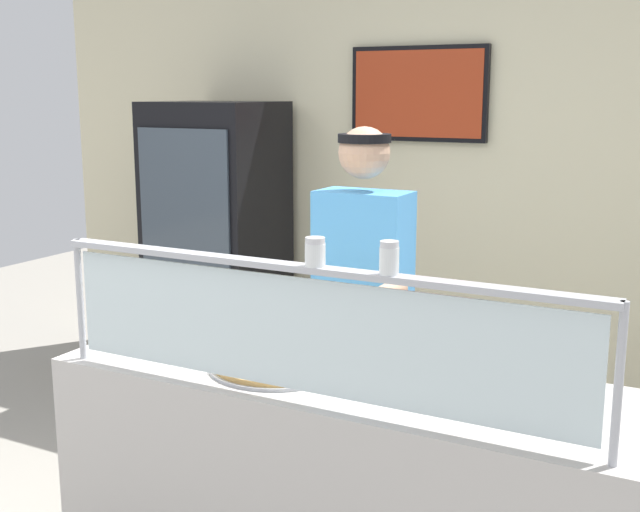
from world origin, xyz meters
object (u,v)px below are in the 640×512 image
object	(u,v)px
pizza_tray	(279,363)
worker_figure	(363,309)
pepper_flake_shaker	(389,260)
pizza_server	(279,359)
parmesan_shaker	(315,254)
drink_fridge	(217,251)

from	to	relation	value
pizza_tray	worker_figure	bearing A→B (deg)	87.83
pizza_tray	pepper_flake_shaker	bearing A→B (deg)	-25.60
worker_figure	pizza_server	bearing A→B (deg)	-90.94
parmesan_shaker	pepper_flake_shaker	distance (m)	0.24
pizza_server	drink_fridge	size ratio (longest dim) A/B	0.15
pepper_flake_shaker	drink_fridge	world-z (taller)	drink_fridge
pizza_tray	pizza_server	size ratio (longest dim) A/B	1.74
pizza_tray	drink_fridge	distance (m)	2.30
pepper_flake_shaker	worker_figure	world-z (taller)	worker_figure
drink_fridge	worker_figure	bearing A→B (deg)	-36.11
pizza_tray	pepper_flake_shaker	xyz separation A→B (m)	(0.51, -0.25, 0.46)
parmesan_shaker	drink_fridge	size ratio (longest dim) A/B	0.05
parmesan_shaker	drink_fridge	bearing A→B (deg)	131.51
parmesan_shaker	pepper_flake_shaker	world-z (taller)	pepper_flake_shaker
parmesan_shaker	worker_figure	size ratio (longest dim) A/B	0.05
pizza_tray	worker_figure	xyz separation A→B (m)	(0.02, 0.65, 0.04)
worker_figure	parmesan_shaker	bearing A→B (deg)	-74.15
pizza_tray	pepper_flake_shaker	world-z (taller)	pepper_flake_shaker
parmesan_shaker	drink_fridge	xyz separation A→B (m)	(-1.77, 2.00, -0.51)
parmesan_shaker	worker_figure	distance (m)	1.02
pepper_flake_shaker	drink_fridge	xyz separation A→B (m)	(-2.00, 2.00, -0.51)
pepper_flake_shaker	worker_figure	xyz separation A→B (m)	(-0.49, 0.89, -0.42)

